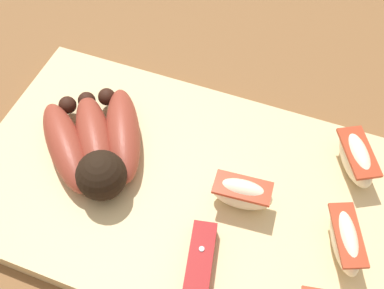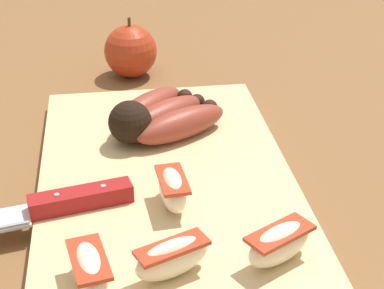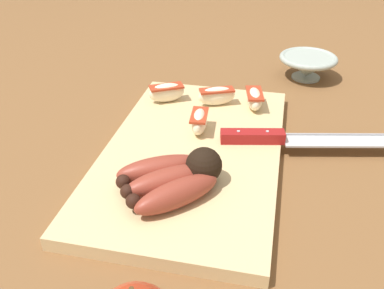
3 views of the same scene
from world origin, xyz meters
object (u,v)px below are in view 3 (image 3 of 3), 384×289
apple_wedge_extra (217,96)px  ceramic_bowl (307,65)px  apple_wedge_near (254,98)px  apple_wedge_middle (167,92)px  chefs_knife (283,138)px  apple_wedge_far (199,121)px  banana_bunch (174,178)px

apple_wedge_extra → ceramic_bowl: apple_wedge_extra is taller
apple_wedge_near → apple_wedge_extra: apple_wedge_extra is taller
apple_wedge_middle → apple_wedge_near: bearing=93.5°
chefs_knife → apple_wedge_far: (-0.00, -0.14, 0.01)m
chefs_knife → ceramic_bowl: ceramic_bowl is taller
apple_wedge_far → ceramic_bowl: size_ratio=0.50×
apple_wedge_near → apple_wedge_extra: size_ratio=0.97×
apple_wedge_far → apple_wedge_near: bearing=143.0°
apple_wedge_near → ceramic_bowl: (-0.20, 0.10, -0.01)m
apple_wedge_near → apple_wedge_middle: 0.16m
apple_wedge_middle → apple_wedge_extra: 0.09m
chefs_knife → apple_wedge_middle: 0.24m
chefs_knife → apple_wedge_near: size_ratio=4.11×
banana_bunch → ceramic_bowl: banana_bunch is taller
chefs_knife → apple_wedge_middle: size_ratio=4.00×
apple_wedge_middle → ceramic_bowl: 0.33m
apple_wedge_near → apple_wedge_extra: 0.07m
banana_bunch → chefs_knife: (-0.15, 0.14, -0.01)m
chefs_knife → apple_wedge_extra: size_ratio=3.97×
banana_bunch → apple_wedge_near: bearing=162.9°
apple_wedge_extra → ceramic_bowl: size_ratio=0.58×
chefs_knife → apple_wedge_extra: apple_wedge_extra is taller
apple_wedge_extra → banana_bunch: bearing=-2.9°
banana_bunch → apple_wedge_near: banana_bunch is taller
chefs_knife → apple_wedge_middle: bearing=-114.2°
apple_wedge_near → apple_wedge_middle: bearing=-86.5°
apple_wedge_middle → apple_wedge_far: (0.10, 0.08, 0.00)m
apple_wedge_near → apple_wedge_middle: apple_wedge_middle is taller
apple_wedge_middle → apple_wedge_extra: (-0.01, 0.09, -0.00)m
apple_wedge_extra → chefs_knife: bearing=50.3°
apple_wedge_middle → ceramic_bowl: (-0.21, 0.25, -0.01)m
chefs_knife → apple_wedge_near: apple_wedge_near is taller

